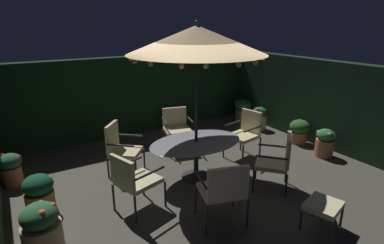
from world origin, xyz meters
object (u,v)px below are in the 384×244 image
patio_chair_north (224,188)px  potted_plant_back_left (325,142)px  potted_plant_front_corner (39,193)px  potted_plant_left_far (11,168)px  patio_chair_northeast (278,159)px  patio_chair_southeast (177,126)px  potted_plant_back_right (172,120)px  patio_chair_southwest (133,179)px  patio_chair_south (120,146)px  ottoman_footrest (323,207)px  potted_plant_right_near (259,118)px  patio_umbrella (197,40)px  potted_plant_right_far (299,130)px  patio_chair_east (246,131)px  potted_plant_left_near (41,228)px  potted_plant_back_center (243,110)px  patio_dining_table (196,148)px

patio_chair_north → potted_plant_back_left: patio_chair_north is taller
potted_plant_front_corner → potted_plant_left_far: size_ratio=1.06×
patio_chair_northeast → potted_plant_left_far: (-3.96, 2.58, -0.25)m
patio_chair_southeast → patio_chair_north: bearing=-105.4°
patio_chair_southeast → potted_plant_back_right: size_ratio=1.60×
potted_plant_back_left → potted_plant_left_far: bearing=160.2°
patio_chair_north → patio_chair_southwest: (-0.98, 0.96, -0.02)m
patio_chair_southeast → potted_plant_left_far: patio_chair_southeast is taller
patio_chair_south → patio_chair_north: bearing=-73.1°
patio_chair_southeast → potted_plant_back_left: patio_chair_southeast is taller
ottoman_footrest → potted_plant_right_near: (2.23, 3.67, -0.04)m
patio_umbrella → potted_plant_right_far: 3.78m
potted_plant_right_far → potted_plant_right_near: (-0.12, 1.26, -0.00)m
patio_chair_north → ottoman_footrest: (1.13, -0.82, -0.23)m
patio_chair_northeast → potted_plant_right_far: (2.07, 1.27, -0.25)m
patio_umbrella → patio_chair_east: bearing=11.2°
patio_chair_southwest → potted_plant_front_corner: size_ratio=1.54×
potted_plant_left_far → potted_plant_right_near: potted_plant_right_near is taller
potted_plant_left_near → potted_plant_back_left: bearing=0.1°
potted_plant_back_left → patio_chair_southeast: bearing=141.6°
patio_umbrella → potted_plant_right_near: size_ratio=4.54×
patio_chair_north → potted_plant_right_far: size_ratio=1.69×
patio_chair_southwest → potted_plant_left_near: (-1.33, -0.20, -0.24)m
patio_chair_east → potted_plant_front_corner: (-4.08, 0.02, -0.26)m
patio_chair_east → potted_plant_back_center: size_ratio=1.52×
potted_plant_left_far → potted_plant_right_near: bearing=-0.4°
patio_chair_south → patio_umbrella: bearing=-39.9°
patio_umbrella → potted_plant_left_far: size_ratio=4.79×
potted_plant_right_near → patio_chair_southwest: bearing=-156.4°
patio_chair_southwest → potted_plant_left_far: (-1.58, 1.94, -0.24)m
potted_plant_back_left → potted_plant_back_center: bearing=88.0°
potted_plant_left_near → potted_plant_right_near: potted_plant_left_near is taller
ottoman_footrest → potted_plant_back_center: bearing=62.6°
patio_dining_table → potted_plant_right_near: (2.94, 1.46, -0.29)m
patio_umbrella → potted_plant_back_center: (3.02, 2.23, -2.18)m
ottoman_footrest → patio_chair_north: bearing=143.9°
patio_chair_north → potted_plant_front_corner: patio_chair_north is taller
patio_umbrella → patio_chair_south: 2.46m
patio_chair_southwest → potted_plant_left_near: 1.36m
patio_umbrella → patio_chair_north: patio_umbrella is taller
potted_plant_left_far → potted_plant_back_right: bearing=15.1°
patio_chair_south → potted_plant_left_near: (-1.60, -1.57, -0.23)m
patio_chair_northeast → potted_plant_right_near: bearing=52.4°
potted_plant_left_near → potted_plant_front_corner: bearing=85.3°
patio_chair_east → potted_plant_left_far: 4.58m
patio_chair_northeast → patio_chair_southwest: (-2.39, 0.64, -0.01)m
potted_plant_back_left → potted_plant_left_far: (-5.89, 2.12, 0.00)m
patio_chair_north → potted_plant_back_left: 3.43m
patio_chair_north → patio_chair_east: size_ratio=0.98×
potted_plant_back_center → ottoman_footrest: bearing=-117.4°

